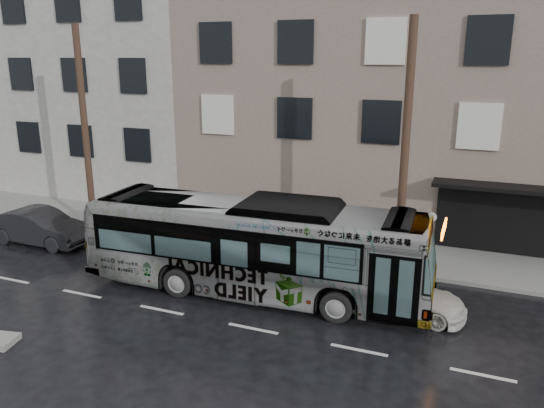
{
  "coord_description": "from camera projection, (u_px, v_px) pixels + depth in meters",
  "views": [
    {
      "loc": [
        9.02,
        -15.46,
        7.84
      ],
      "look_at": [
        1.8,
        2.5,
        2.42
      ],
      "focal_mm": 35.0,
      "sensor_mm": 36.0,
      "label": 1
    }
  ],
  "objects": [
    {
      "name": "ground",
      "position": [
        200.0,
        281.0,
        19.16
      ],
      "size": [
        120.0,
        120.0,
        0.0
      ],
      "primitive_type": "plane",
      "color": "black",
      "rests_on": "ground"
    },
    {
      "name": "sidewalk",
      "position": [
        255.0,
        237.0,
        23.52
      ],
      "size": [
        90.0,
        3.6,
        0.15
      ],
      "primitive_type": "cube",
      "color": "gray",
      "rests_on": "ground"
    },
    {
      "name": "building_taupe",
      "position": [
        404.0,
        103.0,
        27.23
      ],
      "size": [
        20.0,
        12.0,
        11.0
      ],
      "primitive_type": "cube",
      "color": "gray",
      "rests_on": "ground"
    },
    {
      "name": "building_grey",
      "position": [
        67.0,
        53.0,
        36.16
      ],
      "size": [
        26.0,
        15.0,
        16.0
      ],
      "primitive_type": "cube",
      "color": "beige",
      "rests_on": "ground"
    },
    {
      "name": "utility_pole_front",
      "position": [
        405.0,
        150.0,
        18.52
      ],
      "size": [
        0.3,
        0.3,
        9.0
      ],
      "primitive_type": "cylinder",
      "color": "#442F22",
      "rests_on": "sidewalk"
    },
    {
      "name": "utility_pole_rear",
      "position": [
        85.0,
        130.0,
        23.55
      ],
      "size": [
        0.3,
        0.3,
        9.0
      ],
      "primitive_type": "cylinder",
      "color": "#442F22",
      "rests_on": "sidewalk"
    },
    {
      "name": "sign_post",
      "position": [
        430.0,
        243.0,
        19.02
      ],
      "size": [
        0.06,
        0.06,
        2.4
      ],
      "primitive_type": "cylinder",
      "color": "slate",
      "rests_on": "sidewalk"
    },
    {
      "name": "bus",
      "position": [
        254.0,
        246.0,
        17.84
      ],
      "size": [
        11.95,
        3.3,
        3.3
      ],
      "primitive_type": "imported",
      "rotation": [
        0.0,
        0.0,
        1.62
      ],
      "color": "#B2B2B2",
      "rests_on": "ground"
    },
    {
      "name": "white_sedan",
      "position": [
        400.0,
        294.0,
        16.68
      ],
      "size": [
        4.21,
        1.97,
        1.19
      ],
      "primitive_type": "imported",
      "rotation": [
        0.0,
        0.0,
        1.49
      ],
      "color": "silver",
      "rests_on": "ground"
    },
    {
      "name": "dark_sedan",
      "position": [
        40.0,
        227.0,
        22.74
      ],
      "size": [
        4.62,
        1.63,
        1.52
      ],
      "primitive_type": "imported",
      "rotation": [
        0.0,
        0.0,
        1.57
      ],
      "color": "black",
      "rests_on": "ground"
    }
  ]
}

